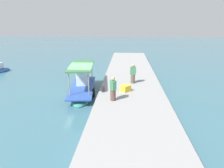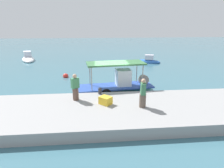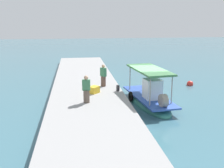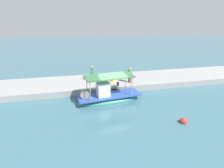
{
  "view_description": "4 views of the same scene",
  "coord_description": "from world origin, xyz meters",
  "px_view_note": "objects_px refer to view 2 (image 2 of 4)",
  "views": [
    {
      "loc": [
        -14.67,
        -3.77,
        5.86
      ],
      "look_at": [
        0.52,
        -2.66,
        0.79
      ],
      "focal_mm": 30.64,
      "sensor_mm": 36.0,
      "label": 1
    },
    {
      "loc": [
        -1.26,
        -14.43,
        5.28
      ],
      "look_at": [
        -0.1,
        -1.69,
        1.21
      ],
      "focal_mm": 30.65,
      "sensor_mm": 36.0,
      "label": 2
    },
    {
      "loc": [
        17.57,
        -5.07,
        5.76
      ],
      "look_at": [
        -0.44,
        -2.57,
        1.29
      ],
      "focal_mm": 43.59,
      "sensor_mm": 36.0,
      "label": 3
    },
    {
      "loc": [
        3.5,
        15.4,
        7.51
      ],
      "look_at": [
        -0.33,
        -2.03,
        0.92
      ],
      "focal_mm": 29.75,
      "sensor_mm": 36.0,
      "label": 4
    }
  ],
  "objects_px": {
    "fisherman_near_bollard": "(143,94)",
    "fisherman_by_crate": "(75,88)",
    "main_fishing_boat": "(117,88)",
    "moored_boat_near": "(28,59)",
    "moored_boat_mid": "(147,61)",
    "mooring_bollard": "(100,91)",
    "marker_buoy": "(66,76)",
    "cargo_crate": "(106,100)"
  },
  "relations": [
    {
      "from": "fisherman_near_bollard",
      "to": "mooring_bollard",
      "type": "distance_m",
      "value": 3.39
    },
    {
      "from": "cargo_crate",
      "to": "moored_boat_mid",
      "type": "height_order",
      "value": "moored_boat_mid"
    },
    {
      "from": "fisherman_by_crate",
      "to": "moored_boat_near",
      "type": "relative_size",
      "value": 0.34
    },
    {
      "from": "main_fishing_boat",
      "to": "moored_boat_near",
      "type": "height_order",
      "value": "main_fishing_boat"
    },
    {
      "from": "moored_boat_near",
      "to": "moored_boat_mid",
      "type": "relative_size",
      "value": 1.23
    },
    {
      "from": "moored_boat_mid",
      "to": "fisherman_near_bollard",
      "type": "bearing_deg",
      "value": -105.96
    },
    {
      "from": "marker_buoy",
      "to": "moored_boat_near",
      "type": "bearing_deg",
      "value": 124.39
    },
    {
      "from": "fisherman_near_bollard",
      "to": "marker_buoy",
      "type": "bearing_deg",
      "value": 121.67
    },
    {
      "from": "fisherman_near_bollard",
      "to": "mooring_bollard",
      "type": "relative_size",
      "value": 3.99
    },
    {
      "from": "main_fishing_boat",
      "to": "moored_boat_mid",
      "type": "height_order",
      "value": "main_fishing_boat"
    },
    {
      "from": "mooring_bollard",
      "to": "moored_boat_mid",
      "type": "xyz_separation_m",
      "value": [
        6.94,
        13.55,
        -0.64
      ]
    },
    {
      "from": "fisherman_near_bollard",
      "to": "moored_boat_mid",
      "type": "relative_size",
      "value": 0.42
    },
    {
      "from": "fisherman_near_bollard",
      "to": "moored_boat_near",
      "type": "bearing_deg",
      "value": 123.11
    },
    {
      "from": "fisherman_near_bollard",
      "to": "main_fishing_boat",
      "type": "bearing_deg",
      "value": 103.15
    },
    {
      "from": "fisherman_near_bollard",
      "to": "cargo_crate",
      "type": "distance_m",
      "value": 2.26
    },
    {
      "from": "fisherman_by_crate",
      "to": "mooring_bollard",
      "type": "height_order",
      "value": "fisherman_by_crate"
    },
    {
      "from": "mooring_bollard",
      "to": "marker_buoy",
      "type": "xyz_separation_m",
      "value": [
        -3.31,
        6.9,
        -0.73
      ]
    },
    {
      "from": "marker_buoy",
      "to": "moored_boat_near",
      "type": "distance_m",
      "value": 12.16
    },
    {
      "from": "fisherman_near_bollard",
      "to": "mooring_bollard",
      "type": "bearing_deg",
      "value": 135.53
    },
    {
      "from": "fisherman_by_crate",
      "to": "marker_buoy",
      "type": "relative_size",
      "value": 2.99
    },
    {
      "from": "fisherman_by_crate",
      "to": "cargo_crate",
      "type": "height_order",
      "value": "fisherman_by_crate"
    },
    {
      "from": "main_fishing_boat",
      "to": "fisherman_by_crate",
      "type": "height_order",
      "value": "main_fishing_boat"
    },
    {
      "from": "fisherman_by_crate",
      "to": "marker_buoy",
      "type": "height_order",
      "value": "fisherman_by_crate"
    },
    {
      "from": "mooring_bollard",
      "to": "moored_boat_mid",
      "type": "distance_m",
      "value": 15.24
    },
    {
      "from": "marker_buoy",
      "to": "moored_boat_mid",
      "type": "relative_size",
      "value": 0.14
    },
    {
      "from": "fisherman_near_bollard",
      "to": "marker_buoy",
      "type": "xyz_separation_m",
      "value": [
        -5.7,
        9.24,
        -1.29
      ]
    },
    {
      "from": "fisherman_near_bollard",
      "to": "fisherman_by_crate",
      "type": "height_order",
      "value": "fisherman_near_bollard"
    },
    {
      "from": "mooring_bollard",
      "to": "marker_buoy",
      "type": "height_order",
      "value": "mooring_bollard"
    },
    {
      "from": "fisherman_by_crate",
      "to": "moored_boat_near",
      "type": "distance_m",
      "value": 19.82
    },
    {
      "from": "mooring_bollard",
      "to": "moored_boat_near",
      "type": "height_order",
      "value": "moored_boat_near"
    },
    {
      "from": "fisherman_near_bollard",
      "to": "fisherman_by_crate",
      "type": "bearing_deg",
      "value": 159.62
    },
    {
      "from": "fisherman_by_crate",
      "to": "mooring_bollard",
      "type": "xyz_separation_m",
      "value": [
        1.56,
        0.88,
        -0.55
      ]
    },
    {
      "from": "fisherman_near_bollard",
      "to": "fisherman_by_crate",
      "type": "distance_m",
      "value": 4.21
    },
    {
      "from": "main_fishing_boat",
      "to": "moored_boat_near",
      "type": "distance_m",
      "value": 18.97
    },
    {
      "from": "fisherman_by_crate",
      "to": "cargo_crate",
      "type": "relative_size",
      "value": 2.48
    },
    {
      "from": "fisherman_near_bollard",
      "to": "moored_boat_mid",
      "type": "height_order",
      "value": "fisherman_near_bollard"
    },
    {
      "from": "cargo_crate",
      "to": "moored_boat_near",
      "type": "xyz_separation_m",
      "value": [
        -10.46,
        18.67,
        -0.61
      ]
    },
    {
      "from": "main_fishing_boat",
      "to": "moored_boat_mid",
      "type": "distance_m",
      "value": 12.9
    },
    {
      "from": "moored_boat_mid",
      "to": "fisherman_by_crate",
      "type": "bearing_deg",
      "value": -120.49
    },
    {
      "from": "marker_buoy",
      "to": "fisherman_near_bollard",
      "type": "bearing_deg",
      "value": -58.33
    },
    {
      "from": "moored_boat_near",
      "to": "moored_boat_mid",
      "type": "distance_m",
      "value": 17.45
    },
    {
      "from": "moored_boat_near",
      "to": "mooring_bollard",
      "type": "bearing_deg",
      "value": -58.98
    }
  ]
}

